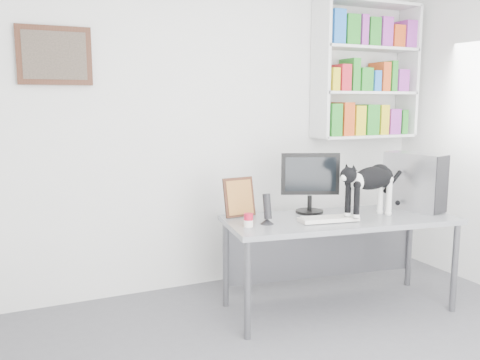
{
  "coord_description": "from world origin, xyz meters",
  "views": [
    {
      "loc": [
        -1.64,
        -2.01,
        1.58
      ],
      "look_at": [
        -0.03,
        1.53,
        0.97
      ],
      "focal_mm": 38.0,
      "sensor_mm": 36.0,
      "label": 1
    }
  ],
  "objects_px": {
    "leaning_print": "(239,196)",
    "keyboard": "(328,219)",
    "monitor": "(310,183)",
    "soup_can": "(248,220)",
    "desk": "(339,263)",
    "bookshelf": "(366,71)",
    "cat": "(371,191)",
    "speaker": "(267,208)",
    "pc_tower": "(414,181)"
  },
  "relations": [
    {
      "from": "speaker",
      "to": "leaning_print",
      "type": "distance_m",
      "value": 0.32
    },
    {
      "from": "keyboard",
      "to": "pc_tower",
      "type": "relative_size",
      "value": 0.93
    },
    {
      "from": "bookshelf",
      "to": "soup_can",
      "type": "relative_size",
      "value": 13.2
    },
    {
      "from": "monitor",
      "to": "keyboard",
      "type": "xyz_separation_m",
      "value": [
        -0.03,
        -0.3,
        -0.22
      ]
    },
    {
      "from": "bookshelf",
      "to": "pc_tower",
      "type": "distance_m",
      "value": 1.23
    },
    {
      "from": "keyboard",
      "to": "speaker",
      "type": "relative_size",
      "value": 1.88
    },
    {
      "from": "bookshelf",
      "to": "monitor",
      "type": "relative_size",
      "value": 2.61
    },
    {
      "from": "desk",
      "to": "speaker",
      "type": "relative_size",
      "value": 7.62
    },
    {
      "from": "desk",
      "to": "pc_tower",
      "type": "relative_size",
      "value": 3.79
    },
    {
      "from": "leaning_print",
      "to": "keyboard",
      "type": "bearing_deg",
      "value": -42.96
    },
    {
      "from": "bookshelf",
      "to": "speaker",
      "type": "relative_size",
      "value": 5.5
    },
    {
      "from": "keyboard",
      "to": "cat",
      "type": "bearing_deg",
      "value": 2.94
    },
    {
      "from": "speaker",
      "to": "soup_can",
      "type": "distance_m",
      "value": 0.17
    },
    {
      "from": "pc_tower",
      "to": "soup_can",
      "type": "bearing_deg",
      "value": 162.1
    },
    {
      "from": "bookshelf",
      "to": "keyboard",
      "type": "relative_size",
      "value": 2.93
    },
    {
      "from": "speaker",
      "to": "bookshelf",
      "type": "bearing_deg",
      "value": 18.57
    },
    {
      "from": "speaker",
      "to": "soup_can",
      "type": "xyz_separation_m",
      "value": [
        -0.15,
        -0.02,
        -0.07
      ]
    },
    {
      "from": "speaker",
      "to": "pc_tower",
      "type": "bearing_deg",
      "value": -12.18
    },
    {
      "from": "desk",
      "to": "soup_can",
      "type": "height_order",
      "value": "soup_can"
    },
    {
      "from": "desk",
      "to": "monitor",
      "type": "distance_m",
      "value": 0.65
    },
    {
      "from": "desk",
      "to": "pc_tower",
      "type": "distance_m",
      "value": 0.91
    },
    {
      "from": "monitor",
      "to": "soup_can",
      "type": "relative_size",
      "value": 5.07
    },
    {
      "from": "pc_tower",
      "to": "cat",
      "type": "bearing_deg",
      "value": 173.8
    },
    {
      "from": "keyboard",
      "to": "desk",
      "type": "bearing_deg",
      "value": 32.66
    },
    {
      "from": "desk",
      "to": "cat",
      "type": "distance_m",
      "value": 0.6
    },
    {
      "from": "monitor",
      "to": "pc_tower",
      "type": "height_order",
      "value": "monitor"
    },
    {
      "from": "desk",
      "to": "pc_tower",
      "type": "height_order",
      "value": "pc_tower"
    },
    {
      "from": "desk",
      "to": "soup_can",
      "type": "distance_m",
      "value": 0.85
    },
    {
      "from": "keyboard",
      "to": "pc_tower",
      "type": "bearing_deg",
      "value": 12.78
    },
    {
      "from": "leaning_print",
      "to": "soup_can",
      "type": "xyz_separation_m",
      "value": [
        -0.08,
        -0.32,
        -0.11
      ]
    },
    {
      "from": "pc_tower",
      "to": "keyboard",
      "type": "bearing_deg",
      "value": 167.2
    },
    {
      "from": "cat",
      "to": "bookshelf",
      "type": "bearing_deg",
      "value": 39.06
    },
    {
      "from": "speaker",
      "to": "cat",
      "type": "relative_size",
      "value": 0.35
    },
    {
      "from": "keyboard",
      "to": "pc_tower",
      "type": "distance_m",
      "value": 0.87
    },
    {
      "from": "monitor",
      "to": "leaning_print",
      "type": "distance_m",
      "value": 0.57
    },
    {
      "from": "keyboard",
      "to": "speaker",
      "type": "distance_m",
      "value": 0.46
    },
    {
      "from": "monitor",
      "to": "pc_tower",
      "type": "distance_m",
      "value": 0.85
    },
    {
      "from": "pc_tower",
      "to": "soup_can",
      "type": "distance_m",
      "value": 1.45
    },
    {
      "from": "keyboard",
      "to": "soup_can",
      "type": "xyz_separation_m",
      "value": [
        -0.6,
        0.09,
        0.03
      ]
    },
    {
      "from": "desk",
      "to": "monitor",
      "type": "height_order",
      "value": "monitor"
    },
    {
      "from": "soup_can",
      "to": "cat",
      "type": "distance_m",
      "value": 0.96
    },
    {
      "from": "pc_tower",
      "to": "cat",
      "type": "height_order",
      "value": "pc_tower"
    },
    {
      "from": "bookshelf",
      "to": "cat",
      "type": "height_order",
      "value": "bookshelf"
    },
    {
      "from": "bookshelf",
      "to": "leaning_print",
      "type": "distance_m",
      "value": 1.85
    },
    {
      "from": "desk",
      "to": "cat",
      "type": "xyz_separation_m",
      "value": [
        0.19,
        -0.1,
        0.56
      ]
    },
    {
      "from": "bookshelf",
      "to": "monitor",
      "type": "bearing_deg",
      "value": -148.76
    },
    {
      "from": "leaning_print",
      "to": "soup_can",
      "type": "distance_m",
      "value": 0.35
    },
    {
      "from": "monitor",
      "to": "speaker",
      "type": "relative_size",
      "value": 2.11
    },
    {
      "from": "speaker",
      "to": "leaning_print",
      "type": "xyz_separation_m",
      "value": [
        -0.08,
        0.3,
        0.04
      ]
    },
    {
      "from": "desk",
      "to": "monitor",
      "type": "xyz_separation_m",
      "value": [
        -0.13,
        0.23,
        0.6
      ]
    }
  ]
}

